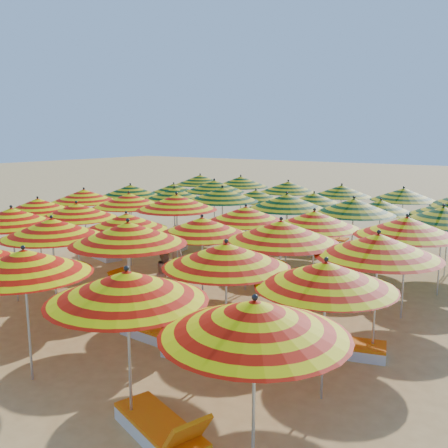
{
  "coord_description": "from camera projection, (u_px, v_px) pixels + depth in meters",
  "views": [
    {
      "loc": [
        8.22,
        -11.18,
        4.19
      ],
      "look_at": [
        0.0,
        0.5,
        1.6
      ],
      "focal_mm": 40.0,
      "sensor_mm": 36.0,
      "label": 1
    }
  ],
  "objects": [
    {
      "name": "ground",
      "position": [
        214.0,
        281.0,
        14.4
      ],
      "size": [
        120.0,
        120.0,
        0.0
      ],
      "primitive_type": "plane",
      "color": "#E1B164",
      "rests_on": "ground"
    },
    {
      "name": "umbrella_3",
      "position": [
        24.0,
        262.0,
        8.25
      ],
      "size": [
        2.91,
        2.91,
        2.38
      ],
      "color": "silver",
      "rests_on": "ground"
    },
    {
      "name": "umbrella_4",
      "position": [
        127.0,
        286.0,
        6.88
      ],
      "size": [
        2.95,
        2.95,
        2.41
      ],
      "color": "silver",
      "rests_on": "ground"
    },
    {
      "name": "umbrella_5",
      "position": [
        255.0,
        318.0,
        5.72
      ],
      "size": [
        2.95,
        2.95,
        2.39
      ],
      "color": "silver",
      "rests_on": "ground"
    },
    {
      "name": "umbrella_7",
      "position": [
        12.0,
        217.0,
        12.27
      ],
      "size": [
        2.48,
        2.48,
        2.47
      ],
      "color": "silver",
      "rests_on": "ground"
    },
    {
      "name": "umbrella_8",
      "position": [
        52.0,
        228.0,
        11.09
      ],
      "size": [
        2.63,
        2.63,
        2.41
      ],
      "color": "silver",
      "rests_on": "ground"
    },
    {
      "name": "umbrella_9",
      "position": [
        128.0,
        233.0,
        10.03
      ],
      "size": [
        3.09,
        3.09,
        2.52
      ],
      "color": "silver",
      "rests_on": "ground"
    },
    {
      "name": "umbrella_10",
      "position": [
        226.0,
        255.0,
        8.68
      ],
      "size": [
        2.53,
        2.53,
        2.4
      ],
      "color": "silver",
      "rests_on": "ground"
    },
    {
      "name": "umbrella_11",
      "position": [
        326.0,
        275.0,
        7.64
      ],
      "size": [
        2.66,
        2.66,
        2.34
      ],
      "color": "silver",
      "rests_on": "ground"
    },
    {
      "name": "umbrella_12",
      "position": [
        38.0,
        205.0,
        15.38
      ],
      "size": [
        2.66,
        2.66,
        2.3
      ],
      "color": "silver",
      "rests_on": "ground"
    },
    {
      "name": "umbrella_13",
      "position": [
        77.0,
        211.0,
        13.85
      ],
      "size": [
        2.82,
        2.82,
        2.36
      ],
      "color": "silver",
      "rests_on": "ground"
    },
    {
      "name": "umbrella_14",
      "position": [
        126.0,
        221.0,
        12.83
      ],
      "size": [
        2.2,
        2.2,
        2.24
      ],
      "color": "silver",
      "rests_on": "ground"
    },
    {
      "name": "umbrella_15",
      "position": [
        202.0,
        226.0,
        11.58
      ],
      "size": [
        2.45,
        2.45,
        2.36
      ],
      "color": "silver",
      "rests_on": "ground"
    },
    {
      "name": "umbrella_16",
      "position": [
        281.0,
        231.0,
        10.17
      ],
      "size": [
        2.8,
        2.8,
        2.53
      ],
      "color": "silver",
      "rests_on": "ground"
    },
    {
      "name": "umbrella_17",
      "position": [
        378.0,
        246.0,
        9.14
      ],
      "size": [
        3.02,
        3.02,
        2.46
      ],
      "color": "silver",
      "rests_on": "ground"
    },
    {
      "name": "umbrella_18",
      "position": [
        84.0,
        196.0,
        16.94
      ],
      "size": [
        2.6,
        2.6,
        2.41
      ],
      "color": "silver",
      "rests_on": "ground"
    },
    {
      "name": "umbrella_19",
      "position": [
        129.0,
        200.0,
        15.73
      ],
      "size": [
        2.44,
        2.44,
        2.42
      ],
      "color": "silver",
      "rests_on": "ground"
    },
    {
      "name": "umbrella_20",
      "position": [
        177.0,
        202.0,
        14.57
      ],
      "size": [
        2.84,
        2.84,
        2.52
      ],
      "color": "silver",
      "rests_on": "ground"
    },
    {
      "name": "umbrella_21",
      "position": [
        246.0,
        214.0,
        13.18
      ],
      "size": [
        2.92,
        2.92,
        2.37
      ],
      "color": "silver",
      "rests_on": "ground"
    },
    {
      "name": "umbrella_22",
      "position": [
        314.0,
        220.0,
        12.2
      ],
      "size": [
        2.38,
        2.38,
        2.41
      ],
      "color": "silver",
      "rests_on": "ground"
    },
    {
      "name": "umbrella_23",
      "position": [
        407.0,
        227.0,
        11.1
      ],
      "size": [
        2.34,
        2.34,
        2.44
      ],
      "color": "silver",
      "rests_on": "ground"
    },
    {
      "name": "umbrella_24",
      "position": [
        130.0,
        190.0,
        18.95
      ],
      "size": [
        2.67,
        2.67,
        2.35
      ],
      "color": "silver",
      "rests_on": "ground"
    },
    {
      "name": "umbrella_25",
      "position": [
        174.0,
        194.0,
        17.8
      ],
      "size": [
        2.87,
        2.87,
        2.36
      ],
      "color": "silver",
      "rests_on": "ground"
    },
    {
      "name": "umbrella_26",
      "position": [
        222.0,
        194.0,
        16.41
      ],
      "size": [
        2.85,
        2.85,
        2.53
      ],
      "color": "silver",
      "rests_on": "ground"
    },
    {
      "name": "umbrella_27",
      "position": [
        287.0,
        201.0,
        14.85
      ],
      "size": [
        3.13,
        3.13,
        2.5
      ],
      "color": "silver",
      "rests_on": "ground"
    },
    {
      "name": "umbrella_28",
      "position": [
        354.0,
        206.0,
        14.04
      ],
      "size": [
        2.92,
        2.92,
        2.47
      ],
      "color": "silver",
      "rests_on": "ground"
    },
    {
      "name": "umbrella_29",
      "position": [
        443.0,
        215.0,
        12.76
      ],
      "size": [
        2.73,
        2.73,
        2.43
      ],
      "color": "silver",
      "rests_on": "ground"
    },
    {
      "name": "umbrella_30",
      "position": [
        174.0,
        189.0,
        20.51
      ],
      "size": [
        2.13,
        2.13,
        2.23
      ],
      "color": "silver",
      "rests_on": "ground"
    },
    {
      "name": "umbrella_31",
      "position": [
        214.0,
        186.0,
        19.3
      ],
      "size": [
        2.46,
        2.46,
        2.5
      ],
      "color": "silver",
      "rests_on": "ground"
    },
    {
      "name": "umbrella_32",
      "position": [
        256.0,
        195.0,
        18.08
      ],
      "size": [
        2.15,
        2.15,
        2.25
      ],
      "color": "silver",
      "rests_on": "ground"
    },
    {
      "name": "umbrella_33",
      "position": [
        314.0,
        199.0,
        16.97
      ],
      "size": [
        2.3,
        2.3,
        2.28
      ],
      "color": "silver",
      "rests_on": "ground"
    },
    {
      "name": "umbrella_34",
      "position": [
        381.0,
        207.0,
        15.43
      ],
      "size": [
        2.41,
        2.41,
        2.24
      ],
      "color": "silver",
      "rests_on": "ground"
    },
    {
      "name": "umbrella_36",
      "position": [
        200.0,
        180.0,
        22.43
      ],
      "size": [
        2.7,
        2.7,
        2.44
      ],
      "color": "silver",
      "rests_on": "ground"
    },
    {
      "name": "umbrella_37",
      "position": [
        241.0,
        182.0,
        21.2
      ],
      "size": [
        2.93,
        2.93,
        2.48
      ],
      "color": "silver",
      "rests_on": "ground"
    },
    {
      "name": "umbrella_38",
      "position": [
        288.0,
        187.0,
        19.59
      ],
      "size": [
        2.33,
        2.33,
        2.42
      ],
      "color": "silver",
      "rests_on": "ground"
    },
    {
      "name": "umbrella_39",
      "position": [
        342.0,
        191.0,
        18.73
      ],
      "size": [
        2.35,
        2.35,
        2.36
      ],
      "color": "silver",
      "rests_on": "ground"
    },
    {
      "name": "umbrella_40",
      "position": [
        403.0,
        194.0,
        17.31
      ],
      "size": [
        2.76,
        2.76,
        2.41
      ],
      "color": "silver",
      "rests_on": "ground"
    },
    {
      "name": "lounger_0",
      "position": [
        162.0,
        431.0,
        6.88
      ],
      "size": [
        1.83,
        1.08,
        0.69
      ],
      "rotation": [
        0.0,
        0.0,
        -0.31
      ],
      "color": "white",
      "rests_on": "ground"
    },
    {
      "name": "lounger_1",
      "position": [
        160.0,
        333.0,
        10.24
      ],
      "size": [
        1.75,
        0.62,
        0.69
      ],
      "rotation": [
        0.0,
        0.0,
        -0.03
      ],
      "color": "white",
      "rests_on": "ground"
    },
    {
      "name": "lounger_2",
      "position": [
        205.0,
        349.0,
        9.49
      ],
      "size": [
        1.83,
        1.08,
        0.69
      ],
      "rotation": [
        0.0,
        0.0,
        3.45
      ],
      "color": "white",
      "rests_on": "ground"
    },
    {
      "name": "lounger_3",
      "position": [
        140.0,
        293.0,
        12.79
      ],
      "size": [
        1.77,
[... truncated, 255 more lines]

